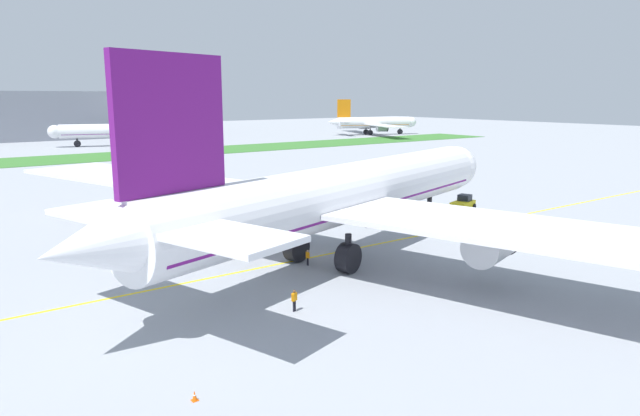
{
  "coord_description": "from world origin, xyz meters",
  "views": [
    {
      "loc": [
        -31.32,
        -46.37,
        16.18
      ],
      "look_at": [
        4.95,
        2.93,
        4.14
      ],
      "focal_mm": 31.97,
      "sensor_mm": 36.0,
      "label": 1
    }
  ],
  "objects_px": {
    "parked_airliner_far_right": "(373,123)",
    "ground_crew_wingwalker_starboard": "(366,220)",
    "traffic_cone_near_nose": "(195,396)",
    "parked_airliner_far_centre": "(134,131)",
    "service_truck_baggage_loader": "(188,184)",
    "pushback_tug": "(463,203)",
    "airliner_foreground": "(340,196)",
    "ground_crew_wingwalker_port": "(308,256)",
    "ground_crew_marshaller_front": "(294,298)"
  },
  "relations": [
    {
      "from": "traffic_cone_near_nose",
      "to": "ground_crew_wingwalker_starboard",
      "type": "bearing_deg",
      "value": 36.69
    },
    {
      "from": "traffic_cone_near_nose",
      "to": "airliner_foreground",
      "type": "bearing_deg",
      "value": 35.78
    },
    {
      "from": "ground_crew_marshaller_front",
      "to": "traffic_cone_near_nose",
      "type": "height_order",
      "value": "ground_crew_marshaller_front"
    },
    {
      "from": "parked_airliner_far_right",
      "to": "service_truck_baggage_loader",
      "type": "bearing_deg",
      "value": -143.26
    },
    {
      "from": "parked_airliner_far_centre",
      "to": "airliner_foreground",
      "type": "bearing_deg",
      "value": -100.97
    },
    {
      "from": "ground_crew_marshaller_front",
      "to": "ground_crew_wingwalker_starboard",
      "type": "bearing_deg",
      "value": 38.29
    },
    {
      "from": "parked_airliner_far_right",
      "to": "ground_crew_wingwalker_port",
      "type": "bearing_deg",
      "value": -133.37
    },
    {
      "from": "ground_crew_wingwalker_port",
      "to": "service_truck_baggage_loader",
      "type": "bearing_deg",
      "value": 79.91
    },
    {
      "from": "ground_crew_wingwalker_starboard",
      "to": "parked_airliner_far_centre",
      "type": "distance_m",
      "value": 138.71
    },
    {
      "from": "pushback_tug",
      "to": "service_truck_baggage_loader",
      "type": "bearing_deg",
      "value": 123.12
    },
    {
      "from": "service_truck_baggage_loader",
      "to": "parked_airliner_far_right",
      "type": "xyz_separation_m",
      "value": [
        123.88,
        92.47,
        3.61
      ]
    },
    {
      "from": "service_truck_baggage_loader",
      "to": "ground_crew_wingwalker_starboard",
      "type": "bearing_deg",
      "value": -80.11
    },
    {
      "from": "ground_crew_wingwalker_port",
      "to": "pushback_tug",
      "type": "bearing_deg",
      "value": 14.95
    },
    {
      "from": "ground_crew_wingwalker_starboard",
      "to": "traffic_cone_near_nose",
      "type": "height_order",
      "value": "ground_crew_wingwalker_starboard"
    },
    {
      "from": "pushback_tug",
      "to": "service_truck_baggage_loader",
      "type": "relative_size",
      "value": 1.22
    },
    {
      "from": "airliner_foreground",
      "to": "parked_airliner_far_centre",
      "type": "height_order",
      "value": "airliner_foreground"
    },
    {
      "from": "service_truck_baggage_loader",
      "to": "airliner_foreground",
      "type": "bearing_deg",
      "value": -95.52
    },
    {
      "from": "parked_airliner_far_right",
      "to": "airliner_foreground",
      "type": "bearing_deg",
      "value": -132.5
    },
    {
      "from": "parked_airliner_far_centre",
      "to": "ground_crew_marshaller_front",
      "type": "bearing_deg",
      "value": -104.41
    },
    {
      "from": "ground_crew_wingwalker_port",
      "to": "traffic_cone_near_nose",
      "type": "distance_m",
      "value": 25.66
    },
    {
      "from": "service_truck_baggage_loader",
      "to": "traffic_cone_near_nose",
      "type": "bearing_deg",
      "value": -113.32
    },
    {
      "from": "ground_crew_marshaller_front",
      "to": "parked_airliner_far_right",
      "type": "bearing_deg",
      "value": 46.83
    },
    {
      "from": "service_truck_baggage_loader",
      "to": "parked_airliner_far_centre",
      "type": "bearing_deg",
      "value": 76.46
    },
    {
      "from": "ground_crew_marshaller_front",
      "to": "ground_crew_wingwalker_starboard",
      "type": "distance_m",
      "value": 29.27
    },
    {
      "from": "parked_airliner_far_right",
      "to": "ground_crew_marshaller_front",
      "type": "bearing_deg",
      "value": -133.17
    },
    {
      "from": "ground_crew_wingwalker_port",
      "to": "ground_crew_wingwalker_starboard",
      "type": "xyz_separation_m",
      "value": [
        15.23,
        8.9,
        0.05
      ]
    },
    {
      "from": "airliner_foreground",
      "to": "parked_airliner_far_right",
      "type": "height_order",
      "value": "airliner_foreground"
    },
    {
      "from": "parked_airliner_far_right",
      "to": "traffic_cone_near_nose",
      "type": "bearing_deg",
      "value": -134.02
    },
    {
      "from": "ground_crew_wingwalker_port",
      "to": "parked_airliner_far_right",
      "type": "bearing_deg",
      "value": 46.63
    },
    {
      "from": "pushback_tug",
      "to": "parked_airliner_far_centre",
      "type": "bearing_deg",
      "value": 90.58
    },
    {
      "from": "pushback_tug",
      "to": "parked_airliner_far_right",
      "type": "height_order",
      "value": "parked_airliner_far_right"
    },
    {
      "from": "ground_crew_wingwalker_starboard",
      "to": "parked_airliner_far_centre",
      "type": "relative_size",
      "value": 0.02
    },
    {
      "from": "pushback_tug",
      "to": "ground_crew_wingwalker_starboard",
      "type": "distance_m",
      "value": 18.45
    },
    {
      "from": "airliner_foreground",
      "to": "ground_crew_marshaller_front",
      "type": "relative_size",
      "value": 55.35
    },
    {
      "from": "pushback_tug",
      "to": "ground_crew_wingwalker_port",
      "type": "bearing_deg",
      "value": -165.05
    },
    {
      "from": "ground_crew_marshaller_front",
      "to": "pushback_tug",
      "type": "bearing_deg",
      "value": 23.76
    },
    {
      "from": "ground_crew_marshaller_front",
      "to": "parked_airliner_far_centre",
      "type": "xyz_separation_m",
      "value": [
        40.03,
        155.74,
        3.85
      ]
    },
    {
      "from": "airliner_foreground",
      "to": "parked_airliner_far_right",
      "type": "distance_m",
      "value": 190.21
    },
    {
      "from": "ground_crew_wingwalker_starboard",
      "to": "parked_airliner_far_right",
      "type": "xyz_separation_m",
      "value": [
        117.12,
        131.2,
        4.05
      ]
    },
    {
      "from": "ground_crew_marshaller_front",
      "to": "service_truck_baggage_loader",
      "type": "height_order",
      "value": "service_truck_baggage_loader"
    },
    {
      "from": "service_truck_baggage_loader",
      "to": "parked_airliner_far_centre",
      "type": "distance_m",
      "value": 101.75
    },
    {
      "from": "parked_airliner_far_centre",
      "to": "parked_airliner_far_right",
      "type": "xyz_separation_m",
      "value": [
        100.06,
        -6.4,
        0.14
      ]
    },
    {
      "from": "airliner_foreground",
      "to": "traffic_cone_near_nose",
      "type": "height_order",
      "value": "airliner_foreground"
    },
    {
      "from": "airliner_foreground",
      "to": "pushback_tug",
      "type": "height_order",
      "value": "airliner_foreground"
    },
    {
      "from": "ground_crew_wingwalker_starboard",
      "to": "ground_crew_wingwalker_port",
      "type": "bearing_deg",
      "value": -149.7
    },
    {
      "from": "parked_airliner_far_right",
      "to": "pushback_tug",
      "type": "bearing_deg",
      "value": -126.96
    },
    {
      "from": "ground_crew_wingwalker_port",
      "to": "parked_airliner_far_right",
      "type": "xyz_separation_m",
      "value": [
        132.35,
        140.1,
        4.1
      ]
    },
    {
      "from": "pushback_tug",
      "to": "ground_crew_wingwalker_port",
      "type": "height_order",
      "value": "pushback_tug"
    },
    {
      "from": "parked_airliner_far_right",
      "to": "ground_crew_wingwalker_starboard",
      "type": "bearing_deg",
      "value": -131.75
    },
    {
      "from": "airliner_foreground",
      "to": "service_truck_baggage_loader",
      "type": "distance_m",
      "value": 48.26
    }
  ]
}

